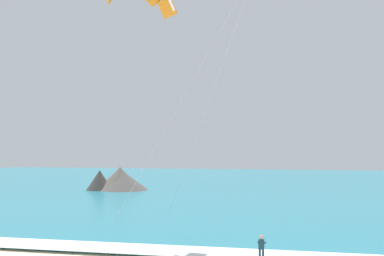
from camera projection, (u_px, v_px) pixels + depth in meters
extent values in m
cube|color=teal|center=(306.00, 185.00, 85.54)|extent=(200.00, 120.00, 0.20)
cylinder|color=#143347|center=(260.00, 256.00, 27.68)|extent=(0.14, 0.14, 0.84)
cylinder|color=#143347|center=(263.00, 256.00, 27.63)|extent=(0.14, 0.14, 0.84)
cube|color=#143347|center=(261.00, 244.00, 27.69)|extent=(0.35, 0.22, 0.60)
sphere|color=tan|center=(261.00, 237.00, 27.71)|extent=(0.22, 0.22, 0.22)
cylinder|color=#143347|center=(259.00, 243.00, 27.89)|extent=(0.12, 0.51, 0.22)
cylinder|color=#143347|center=(265.00, 243.00, 27.80)|extent=(0.12, 0.51, 0.22)
cylinder|color=black|center=(262.00, 242.00, 28.06)|extent=(0.55, 0.07, 0.04)
cube|color=#3F3F42|center=(262.00, 248.00, 27.79)|extent=(0.12, 0.09, 0.10)
cube|color=orange|center=(167.00, 8.00, 38.53)|extent=(1.62, 0.94, 1.70)
cube|color=white|center=(171.00, 3.00, 38.25)|extent=(0.63, 0.81, 1.28)
cylinder|color=#B2B2B7|center=(207.00, 107.00, 33.30)|extent=(8.23, 8.17, 17.46)
cylinder|color=#B2B2B7|center=(180.00, 104.00, 31.35)|extent=(11.18, 3.55, 17.46)
cone|color=#56514C|center=(123.00, 181.00, 74.43)|extent=(8.67, 8.67, 3.15)
cone|color=#665B51|center=(120.00, 179.00, 74.84)|extent=(7.83, 7.83, 3.89)
cone|color=#47423D|center=(100.00, 181.00, 74.12)|extent=(4.56, 4.56, 3.40)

